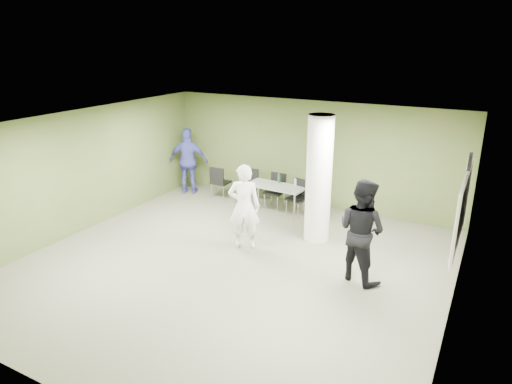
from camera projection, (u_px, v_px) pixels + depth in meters
The scene contains 17 objects.
floor at pixel (233, 265), 9.09m from camera, with size 8.00×8.00×0.00m, color #4D4E3D.
ceiling at pixel (230, 126), 8.19m from camera, with size 8.00×8.00×0.00m, color white.
wall_back at pixel (310, 154), 11.97m from camera, with size 8.00×0.02×2.80m, color #435C2B.
wall_left at pixel (82, 171), 10.43m from camera, with size 0.02×8.00×2.80m, color #435C2B.
wall_right_cream at pixel (459, 242), 6.85m from camera, with size 0.02×8.00×2.80m, color beige.
column at pixel (319, 179), 9.86m from camera, with size 0.56×0.56×2.80m, color silver.
whiteboard at pixel (462, 209), 7.85m from camera, with size 0.05×2.30×1.30m.
wall_clock at pixel (470, 162), 7.57m from camera, with size 0.06×0.32×0.32m.
folding_table at pixel (276, 187), 11.67m from camera, with size 1.55×0.76×0.97m.
wastebasket at pixel (239, 197), 12.52m from camera, with size 0.25×0.25×0.28m, color #4C4C4C.
chair_back_left at pixel (219, 180), 12.69m from camera, with size 0.46×0.46×0.93m.
chair_back_right at pixel (253, 181), 12.55m from camera, with size 0.50×0.50×0.95m.
chair_table_left at pixel (276, 188), 12.00m from camera, with size 0.48×0.48×0.93m.
chair_table_right at pixel (299, 195), 11.53m from camera, with size 0.55×0.55×0.91m.
woman_white at pixel (244, 207), 9.60m from camera, with size 0.68×0.44×1.85m, color white.
man_black at pixel (361, 231), 8.28m from camera, with size 0.95×0.74×1.96m, color black.
man_blue at pixel (189, 161), 13.01m from camera, with size 1.12×0.46×1.90m, color #40449F.
Camera 1 is at (4.26, -6.94, 4.31)m, focal length 32.00 mm.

